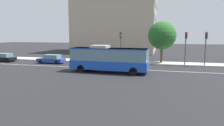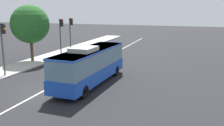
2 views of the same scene
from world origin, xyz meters
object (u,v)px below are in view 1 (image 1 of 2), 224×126
(sedan_black, at_px, (3,57))
(traffic_light_mid_block, at_px, (121,42))
(traffic_light_far_corner, at_px, (186,43))
(sedan_blue, at_px, (51,59))
(traffic_light_near_corner, at_px, (206,43))
(transit_bus, at_px, (109,58))
(street_tree_kerbside_left, at_px, (162,35))

(sedan_black, xyz_separation_m, traffic_light_mid_block, (20.64, 3.27, 2.84))
(traffic_light_far_corner, bearing_deg, traffic_light_mid_block, -94.85)
(sedan_blue, bearing_deg, sedan_black, 0.83)
(traffic_light_near_corner, distance_m, traffic_light_mid_block, 13.11)
(sedan_blue, relative_size, sedan_black, 0.99)
(transit_bus, height_order, sedan_black, transit_bus)
(transit_bus, distance_m, street_tree_kerbside_left, 12.61)
(street_tree_kerbside_left, bearing_deg, traffic_light_far_corner, -30.04)
(traffic_light_mid_block, bearing_deg, sedan_black, -85.92)
(traffic_light_mid_block, xyz_separation_m, traffic_light_far_corner, (10.25, -0.30, 0.00))
(sedan_blue, relative_size, street_tree_kerbside_left, 0.65)
(traffic_light_near_corner, xyz_separation_m, traffic_light_mid_block, (-13.11, 0.22, 0.00))
(traffic_light_near_corner, bearing_deg, street_tree_kerbside_left, -106.68)
(traffic_light_near_corner, bearing_deg, sedan_blue, -82.47)
(traffic_light_near_corner, bearing_deg, traffic_light_far_corner, -87.82)
(sedan_black, bearing_deg, transit_bus, 167.48)
(transit_bus, bearing_deg, sedan_blue, 156.35)
(transit_bus, distance_m, sedan_blue, 12.88)
(sedan_black, xyz_separation_m, traffic_light_far_corner, (30.90, 2.96, 2.84))
(sedan_blue, height_order, traffic_light_far_corner, traffic_light_far_corner)
(sedan_black, distance_m, street_tree_kerbside_left, 28.01)
(street_tree_kerbside_left, bearing_deg, transit_bus, -120.41)
(transit_bus, height_order, sedan_blue, transit_bus)
(transit_bus, height_order, street_tree_kerbside_left, street_tree_kerbside_left)
(traffic_light_near_corner, xyz_separation_m, traffic_light_far_corner, (-2.86, -0.08, 0.00))
(transit_bus, height_order, traffic_light_mid_block, traffic_light_mid_block)
(sedan_black, height_order, traffic_light_far_corner, traffic_light_far_corner)
(traffic_light_mid_block, bearing_deg, traffic_light_far_corner, 83.40)
(sedan_blue, height_order, street_tree_kerbside_left, street_tree_kerbside_left)
(traffic_light_far_corner, height_order, street_tree_kerbside_left, street_tree_kerbside_left)
(transit_bus, xyz_separation_m, traffic_light_near_corner, (12.71, 8.58, 1.75))
(sedan_black, xyz_separation_m, traffic_light_near_corner, (33.75, 3.04, 2.84))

